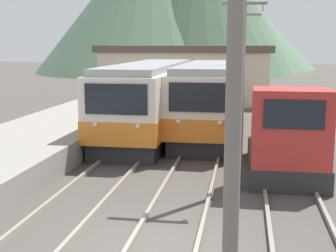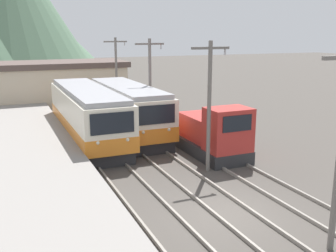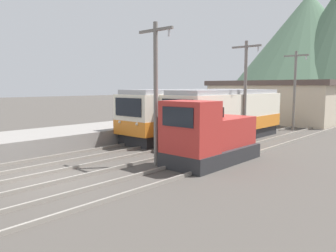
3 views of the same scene
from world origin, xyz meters
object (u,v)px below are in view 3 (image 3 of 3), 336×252
object	(u,v)px
commuter_train_left	(191,115)
catenary_mast_mid	(156,88)
commuter_train_center	(227,117)
catenary_mast_distant	(295,88)
catenary_mast_far	(245,88)
shunting_locomotive	(209,138)

from	to	relation	value
commuter_train_left	catenary_mast_mid	size ratio (longest dim) A/B	1.87
commuter_train_center	catenary_mast_distant	world-z (taller)	catenary_mast_distant
catenary_mast_mid	catenary_mast_distant	size ratio (longest dim) A/B	1.00
commuter_train_left	catenary_mast_distant	world-z (taller)	catenary_mast_distant
commuter_train_center	catenary_mast_far	world-z (taller)	catenary_mast_far
shunting_locomotive	catenary_mast_mid	bearing A→B (deg)	-125.95
commuter_train_left	catenary_mast_mid	distance (m)	9.32
shunting_locomotive	catenary_mast_mid	distance (m)	3.44
catenary_mast_mid	catenary_mast_distant	xyz separation A→B (m)	(0.00, 16.17, 0.00)
shunting_locomotive	catenary_mast_distant	world-z (taller)	catenary_mast_distant
catenary_mast_far	catenary_mast_mid	bearing A→B (deg)	-90.00
commuter_train_left	shunting_locomotive	distance (m)	8.34
catenary_mast_distant	shunting_locomotive	bearing A→B (deg)	-83.97
catenary_mast_far	shunting_locomotive	bearing A→B (deg)	-76.10
commuter_train_center	shunting_locomotive	xyz separation A→B (m)	(3.00, -6.40, -0.39)
catenary_mast_mid	catenary_mast_distant	distance (m)	16.17
commuter_train_center	catenary_mast_distant	size ratio (longest dim) A/B	1.64
commuter_train_left	catenary_mast_far	xyz separation A→B (m)	(4.31, 0.04, 1.93)
shunting_locomotive	catenary_mast_distant	distance (m)	14.38
shunting_locomotive	catenary_mast_mid	world-z (taller)	catenary_mast_mid
commuter_train_left	commuter_train_center	distance (m)	2.83
catenary_mast_mid	catenary_mast_far	size ratio (longest dim) A/B	1.00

